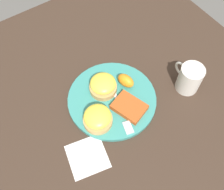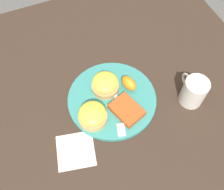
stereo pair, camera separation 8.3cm
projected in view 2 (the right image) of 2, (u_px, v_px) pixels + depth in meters
ground_plane at (112, 100)px, 0.86m from camera, size 1.10×1.10×0.00m
plate at (112, 99)px, 0.86m from camera, size 0.29×0.29×0.01m
sandwich_benedict_left at (105, 84)px, 0.85m from camera, size 0.09×0.09×0.05m
sandwich_benedict_right at (93, 115)px, 0.79m from camera, size 0.09×0.09×0.05m
hashbrown_patty at (127, 110)px, 0.82m from camera, size 0.12×0.10×0.02m
orange_wedge at (129, 83)px, 0.85m from camera, size 0.07×0.05×0.04m
fork at (118, 110)px, 0.82m from camera, size 0.20×0.07×0.00m
cup at (194, 91)px, 0.82m from camera, size 0.11×0.08×0.10m
napkin at (76, 151)px, 0.77m from camera, size 0.13×0.13×0.00m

